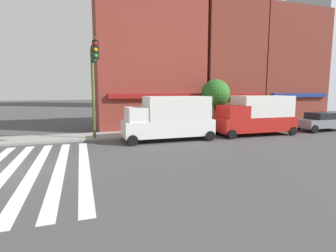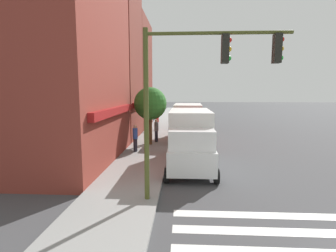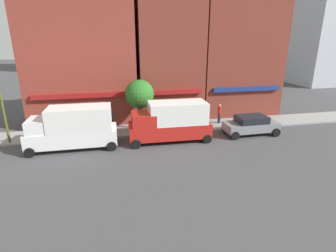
% 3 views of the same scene
% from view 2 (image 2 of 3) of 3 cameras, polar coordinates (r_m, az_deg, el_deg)
% --- Properties ---
extents(storefront_row, '(23.88, 5.30, 12.62)m').
position_cam_2_polar(storefront_row, '(22.64, -13.46, 12.27)').
color(storefront_row, maroon).
rests_on(storefront_row, ground_plane).
extents(traffic_signal, '(0.32, 4.99, 6.21)m').
position_cam_2_polar(traffic_signal, '(9.18, 6.62, 10.23)').
color(traffic_signal, '#474C1E').
rests_on(traffic_signal, ground_plane).
extents(box_truck_white, '(6.20, 2.42, 3.04)m').
position_cam_2_polar(box_truck_white, '(14.30, 4.85, -2.51)').
color(box_truck_white, white).
rests_on(box_truck_white, ground_plane).
extents(box_truck_red, '(6.25, 2.42, 3.04)m').
position_cam_2_polar(box_truck_red, '(21.34, 4.33, 0.80)').
color(box_truck_red, '#B21E19').
rests_on(box_truck_red, ground_plane).
extents(sedan_grey, '(4.43, 2.02, 1.59)m').
position_cam_2_polar(sedan_grey, '(28.16, 4.06, 0.89)').
color(sedan_grey, slate).
rests_on(sedan_grey, ground_plane).
extents(pedestrian_blue_shirt, '(0.32, 0.32, 1.77)m').
position_cam_2_polar(pedestrian_blue_shirt, '(17.26, -7.15, -2.55)').
color(pedestrian_blue_shirt, '#23232D').
rests_on(pedestrian_blue_shirt, sidewalk_left).
extents(pedestrian_grey_coat, '(0.32, 0.32, 1.77)m').
position_cam_2_polar(pedestrian_grey_coat, '(20.56, -2.57, -0.89)').
color(pedestrian_grey_coat, '#23232D').
rests_on(pedestrian_grey_coat, sidewalk_left).
extents(pedestrian_red_jacket, '(0.32, 0.32, 1.77)m').
position_cam_2_polar(pedestrian_red_jacket, '(26.72, -2.36, 1.04)').
color(pedestrian_red_jacket, '#23232D').
rests_on(pedestrian_red_jacket, sidewalk_left).
extents(street_tree, '(2.40, 2.40, 4.25)m').
position_cam_2_polar(street_tree, '(19.33, -3.87, 4.85)').
color(street_tree, brown).
rests_on(street_tree, sidewalk_left).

